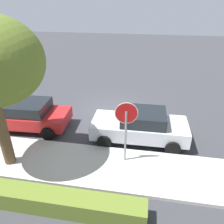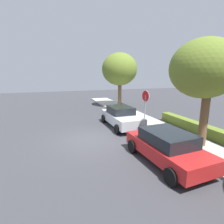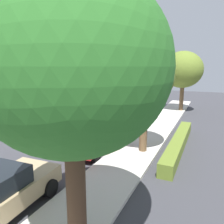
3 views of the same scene
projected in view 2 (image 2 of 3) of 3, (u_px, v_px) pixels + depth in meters
ground_plane at (90, 139)px, 10.39m from camera, size 60.00×60.00×0.00m
sidewalk_curb at (161, 130)px, 11.96m from camera, size 32.00×2.36×0.14m
stop_sign at (145, 101)px, 12.67m from camera, size 0.84×0.12×2.66m
parked_car_silver at (121, 117)px, 12.80m from camera, size 4.28×2.05×1.47m
parked_car_red at (167, 146)px, 7.59m from camera, size 4.20×2.22×1.41m
street_tree_mid_block at (120, 69)px, 19.92m from camera, size 4.01×4.01×6.14m
street_tree_far at (204, 69)px, 8.51m from camera, size 3.29×3.29×5.53m
front_yard_hedge at (203, 130)px, 11.09m from camera, size 7.82×0.67×0.66m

